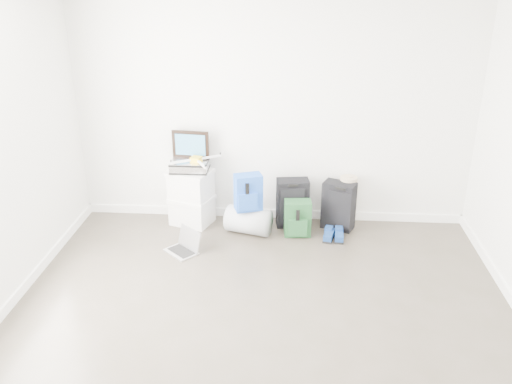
# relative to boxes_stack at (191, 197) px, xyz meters

# --- Properties ---
(ground) EXTENTS (5.00, 5.00, 0.00)m
(ground) POSITION_rel_boxes_stack_xyz_m (0.93, -2.28, -0.33)
(ground) COLOR #3D382C
(ground) RESTS_ON ground
(room_envelope) EXTENTS (4.52, 5.02, 2.71)m
(room_envelope) POSITION_rel_boxes_stack_xyz_m (0.93, -2.26, 1.39)
(room_envelope) COLOR silver
(room_envelope) RESTS_ON ground
(boxes_stack) EXTENTS (0.56, 0.51, 0.66)m
(boxes_stack) POSITION_rel_boxes_stack_xyz_m (0.00, 0.00, 0.00)
(boxes_stack) COLOR silver
(boxes_stack) RESTS_ON ground
(briefcase) EXTENTS (0.42, 0.31, 0.12)m
(briefcase) POSITION_rel_boxes_stack_xyz_m (0.00, 0.00, 0.39)
(briefcase) COLOR #B2B2B7
(briefcase) RESTS_ON boxes_stack
(painting) EXTENTS (0.43, 0.07, 0.32)m
(painting) POSITION_rel_boxes_stack_xyz_m (0.00, 0.10, 0.61)
(painting) COLOR black
(painting) RESTS_ON briefcase
(drone) EXTENTS (0.54, 0.54, 0.05)m
(drone) POSITION_rel_boxes_stack_xyz_m (0.08, -0.02, 0.47)
(drone) COLOR yellow
(drone) RESTS_ON briefcase
(duffel_bag) EXTENTS (0.56, 0.43, 0.30)m
(duffel_bag) POSITION_rel_boxes_stack_xyz_m (0.68, -0.21, -0.18)
(duffel_bag) COLOR #9A9EA2
(duffel_bag) RESTS_ON ground
(blue_backpack) EXTENTS (0.34, 0.29, 0.41)m
(blue_backpack) POSITION_rel_boxes_stack_xyz_m (0.68, -0.24, 0.17)
(blue_backpack) COLOR #1A3BAD
(blue_backpack) RESTS_ON duffel_bag
(large_suitcase) EXTENTS (0.39, 0.28, 0.57)m
(large_suitcase) POSITION_rel_boxes_stack_xyz_m (1.17, 0.02, -0.05)
(large_suitcase) COLOR black
(large_suitcase) RESTS_ON ground
(green_backpack) EXTENTS (0.31, 0.24, 0.41)m
(green_backpack) POSITION_rel_boxes_stack_xyz_m (1.24, -0.22, -0.13)
(green_backpack) COLOR #163E20
(green_backpack) RESTS_ON ground
(carry_on) EXTENTS (0.41, 0.35, 0.56)m
(carry_on) POSITION_rel_boxes_stack_xyz_m (1.70, -0.02, -0.05)
(carry_on) COLOR black
(carry_on) RESTS_ON ground
(shoes) EXTENTS (0.24, 0.27, 0.08)m
(shoes) POSITION_rel_boxes_stack_xyz_m (1.65, -0.30, -0.29)
(shoes) COLOR black
(shoes) RESTS_ON ground
(rolled_rug) EXTENTS (0.20, 0.20, 0.60)m
(rolled_rug) POSITION_rel_boxes_stack_xyz_m (1.81, 0.09, -0.03)
(rolled_rug) COLOR tan
(rolled_rug) RESTS_ON ground
(laptop) EXTENTS (0.41, 0.41, 0.24)m
(laptop) POSITION_rel_boxes_stack_xyz_m (0.04, -0.68, -0.27)
(laptop) COLOR silver
(laptop) RESTS_ON ground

